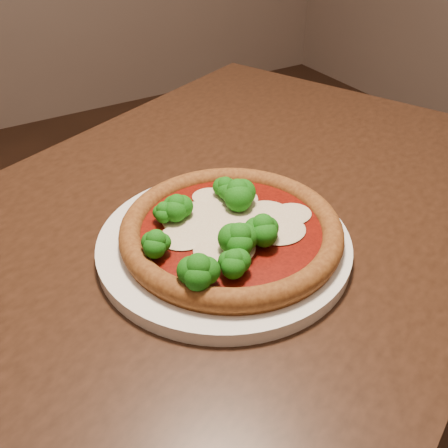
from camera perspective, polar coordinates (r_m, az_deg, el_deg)
floor at (r=1.38m, az=-5.89°, el=-20.99°), size 4.00×4.00×0.00m
dining_table at (r=0.78m, az=-0.78°, el=-5.68°), size 1.30×1.09×0.75m
plate at (r=0.64m, az=-0.00°, el=-2.24°), size 0.32×0.32×0.02m
pizza at (r=0.62m, az=0.59°, el=-0.55°), size 0.28×0.28×0.06m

